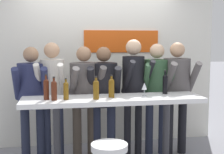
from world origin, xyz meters
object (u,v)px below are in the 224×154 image
at_px(person_left, 52,87).
at_px(person_center_right, 134,84).
at_px(person_right, 157,87).
at_px(wine_bottle_4, 66,90).
at_px(tasting_table, 113,110).
at_px(wine_bottle_0, 46,88).
at_px(person_far_left, 32,92).
at_px(wine_bottle_1, 112,87).
at_px(wine_glass_0, 144,87).
at_px(person_far_right, 177,86).
at_px(person_center_left, 84,91).
at_px(wine_bottle_2, 96,89).
at_px(wine_bottle_3, 54,89).
at_px(person_center, 104,91).
at_px(wine_bottle_5, 165,83).

distance_m(person_left, person_center_right, 1.17).
bearing_deg(person_right, wine_bottle_4, -148.04).
xyz_separation_m(tasting_table, wine_bottle_0, (-0.83, -0.01, 0.30)).
distance_m(person_far_left, wine_bottle_1, 1.19).
xyz_separation_m(tasting_table, person_far_left, (-1.05, 0.58, 0.17)).
distance_m(wine_bottle_1, wine_bottle_4, 0.58).
distance_m(person_center_right, wine_bottle_0, 1.34).
bearing_deg(wine_glass_0, wine_bottle_0, -178.81).
bearing_deg(tasting_table, person_far_right, 25.76).
bearing_deg(wine_bottle_1, person_far_left, 150.34).
distance_m(person_far_left, person_center_right, 1.45).
relative_size(person_right, person_far_right, 0.99).
bearing_deg(tasting_table, wine_bottle_1, -170.95).
height_order(person_center_left, wine_bottle_4, person_center_left).
relative_size(person_far_right, wine_bottle_2, 5.94).
xyz_separation_m(wine_bottle_3, wine_bottle_4, (0.14, 0.02, -0.01)).
distance_m(wine_bottle_4, wine_glass_0, 1.01).
height_order(tasting_table, wine_bottle_2, wine_bottle_2).
bearing_deg(tasting_table, person_center_left, 120.76).
xyz_separation_m(person_center, person_right, (0.80, 0.04, 0.03)).
xyz_separation_m(person_far_left, wine_bottle_2, (0.82, -0.68, 0.13)).
distance_m(person_left, wine_bottle_4, 0.68).
height_order(wine_bottle_4, wine_bottle_5, wine_bottle_5).
distance_m(person_center, wine_bottle_4, 0.81).
relative_size(person_center_left, person_center, 1.00).
height_order(wine_bottle_0, wine_bottle_5, wine_bottle_5).
xyz_separation_m(person_center_left, wine_bottle_4, (-0.27, -0.60, 0.12)).
relative_size(person_center, wine_bottle_5, 5.04).
bearing_deg(wine_bottle_0, person_center_right, 23.88).
xyz_separation_m(person_far_right, wine_glass_0, (-0.64, -0.50, 0.08)).
xyz_separation_m(person_center, wine_bottle_3, (-0.69, -0.60, 0.13)).
bearing_deg(wine_bottle_2, person_left, 127.75).
bearing_deg(person_right, wine_bottle_2, -139.00).
relative_size(wine_bottle_0, wine_bottle_3, 1.09).
bearing_deg(wine_bottle_5, person_right, 87.13).
xyz_separation_m(person_right, wine_glass_0, (-0.35, -0.55, 0.09)).
bearing_deg(tasting_table, wine_bottle_5, 10.35).
bearing_deg(person_far_right, wine_bottle_0, -168.25).
bearing_deg(wine_bottle_1, wine_bottle_3, -174.25).
relative_size(person_far_left, person_center_left, 1.00).
bearing_deg(person_far_right, person_center_right, 174.46).
bearing_deg(wine_bottle_0, wine_bottle_2, -7.83).
distance_m(person_right, wine_bottle_1, 0.97).
bearing_deg(person_center_right, person_center_left, 168.74).
bearing_deg(person_center, wine_bottle_4, -126.70).
distance_m(wine_bottle_1, wine_glass_0, 0.43).
distance_m(wine_bottle_5, wine_glass_0, 0.35).
distance_m(person_center_left, wine_bottle_4, 0.67).
distance_m(person_left, wine_bottle_0, 0.62).
xyz_separation_m(wine_bottle_4, wine_glass_0, (1.01, 0.07, 0.00)).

